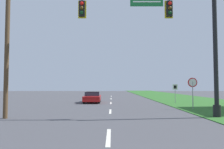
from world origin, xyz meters
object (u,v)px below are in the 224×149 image
(signal_mast, at_px, (179,34))
(utility_pole_near, at_px, (9,23))
(route_sign_post, at_px, (176,89))
(car_ahead, at_px, (93,97))
(stop_sign, at_px, (194,86))

(signal_mast, height_order, utility_pole_near, utility_pole_near)
(route_sign_post, relative_size, utility_pole_near, 0.19)
(signal_mast, height_order, route_sign_post, signal_mast)
(route_sign_post, bearing_deg, signal_mast, -104.96)
(route_sign_post, bearing_deg, car_ahead, 174.10)
(car_ahead, relative_size, utility_pole_near, 0.42)
(utility_pole_near, bearing_deg, signal_mast, 2.21)
(car_ahead, xyz_separation_m, utility_pole_near, (-3.95, -12.15, 4.98))
(stop_sign, xyz_separation_m, route_sign_post, (0.39, 6.25, -0.34))
(stop_sign, distance_m, utility_pole_near, 14.14)
(stop_sign, xyz_separation_m, utility_pole_near, (-12.71, -4.96, 3.72))
(stop_sign, bearing_deg, signal_mast, -118.74)
(car_ahead, height_order, route_sign_post, route_sign_post)
(signal_mast, bearing_deg, utility_pole_near, -177.79)
(stop_sign, relative_size, utility_pole_near, 0.23)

